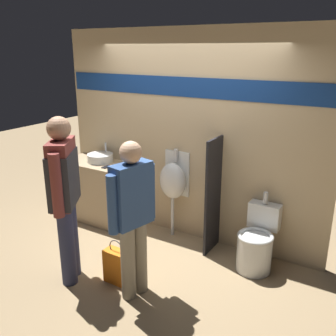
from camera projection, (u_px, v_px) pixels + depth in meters
The scene contains 11 objects.
ground_plane at pixel (161, 250), 4.74m from camera, with size 16.00×16.00×0.00m, color #997F5B.
display_wall at pixel (185, 136), 4.81m from camera, with size 3.72×0.07×2.70m.
sink_counter at pixel (97, 191), 5.51m from camera, with size 1.00×0.53×0.88m.
sink_basin at pixel (100, 158), 5.37m from camera, with size 0.37×0.37×0.25m.
cell_phone at pixel (106, 167), 5.14m from camera, with size 0.07×0.14×0.01m.
divider_near_counter at pixel (213, 196), 4.56m from camera, with size 0.03×0.41×1.45m.
urinal_near_counter at pixel (173, 181), 4.92m from camera, with size 0.38×0.25×1.20m.
toilet at pixel (256, 244), 4.28m from camera, with size 0.41×0.57×0.87m.
person_in_vest at pixel (64, 190), 3.86m from camera, with size 0.46×0.55×1.81m.
person_with_lanyard at pixel (133, 214), 3.64m from camera, with size 0.27×0.56×1.63m.
shopping_bag at pixel (117, 266), 4.05m from camera, with size 0.27×0.15×0.51m.
Camera 1 is at (2.28, -3.53, 2.45)m, focal length 40.00 mm.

